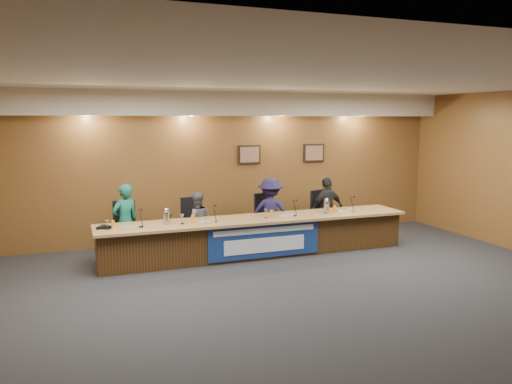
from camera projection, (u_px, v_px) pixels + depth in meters
floor at (312, 295)px, 7.53m from camera, size 10.00×10.00×0.00m
ceiling at (316, 79)px, 7.07m from camera, size 10.00×8.00×0.04m
wall_back at (232, 166)px, 11.01m from camera, size 10.00×0.04×3.20m
soffit at (235, 104)px, 10.59m from camera, size 10.00×0.50×0.50m
dais_body at (257, 237)px, 9.71m from camera, size 6.00×0.80×0.70m
dais_top at (258, 219)px, 9.61m from camera, size 6.10×0.95×0.05m
banner at (265, 241)px, 9.32m from camera, size 2.20×0.02×0.65m
banner_text_upper at (265, 230)px, 9.28m from camera, size 2.00×0.01×0.10m
banner_text_lower at (265, 245)px, 9.32m from camera, size 1.60×0.01×0.28m
wall_photo_left at (249, 155)px, 11.09m from camera, size 0.52×0.04×0.42m
wall_photo_right at (314, 153)px, 11.64m from camera, size 0.52×0.04×0.42m
panelist_a at (125, 222)px, 9.38m from camera, size 0.62×0.53×1.44m
panelist_b at (197, 222)px, 9.86m from camera, size 0.60×0.47×1.22m
panelist_c at (270, 212)px, 10.39m from camera, size 1.05×0.81×1.43m
panelist_d at (327, 209)px, 10.85m from camera, size 0.85×0.44×1.38m
office_chair_a at (125, 233)px, 9.51m from camera, size 0.50×0.50×0.08m
office_chair_b at (196, 228)px, 9.98m from camera, size 0.57×0.57×0.08m
office_chair_c at (269, 222)px, 10.52m from camera, size 0.58×0.58×0.08m
office_chair_d at (325, 218)px, 10.97m from camera, size 0.59×0.59×0.08m
nameplate_a at (131, 227)px, 8.56m from camera, size 0.24×0.08×0.10m
microphone_a at (141, 227)px, 8.76m from camera, size 0.07×0.07×0.02m
juice_glass_a at (113, 225)px, 8.61m from camera, size 0.06×0.06×0.15m
water_glass_a at (107, 225)px, 8.55m from camera, size 0.08×0.08×0.18m
nameplate_b at (209, 222)px, 9.02m from camera, size 0.24×0.08×0.10m
microphone_b at (214, 222)px, 9.19m from camera, size 0.07×0.07×0.02m
juice_glass_b at (193, 219)px, 9.09m from camera, size 0.06×0.06×0.15m
water_glass_b at (182, 219)px, 9.02m from camera, size 0.08×0.08×0.18m
nameplate_c at (288, 216)px, 9.58m from camera, size 0.24×0.08×0.10m
microphone_c at (294, 216)px, 9.77m from camera, size 0.07×0.07×0.02m
juice_glass_c at (272, 214)px, 9.61m from camera, size 0.06×0.06×0.15m
water_glass_c at (266, 213)px, 9.56m from camera, size 0.08×0.08×0.18m
nameplate_d at (346, 211)px, 10.02m from camera, size 0.24×0.08×0.10m
microphone_d at (351, 211)px, 10.21m from camera, size 0.07×0.07×0.02m
juice_glass_d at (334, 209)px, 10.09m from camera, size 0.06×0.06×0.15m
water_glass_d at (326, 209)px, 10.01m from camera, size 0.08×0.08×0.18m
carafe_left at (166, 218)px, 8.98m from camera, size 0.12×0.12×0.24m
carafe_right at (326, 207)px, 10.12m from camera, size 0.12×0.12×0.24m
speakerphone at (104, 227)px, 8.66m from camera, size 0.32×0.32×0.05m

